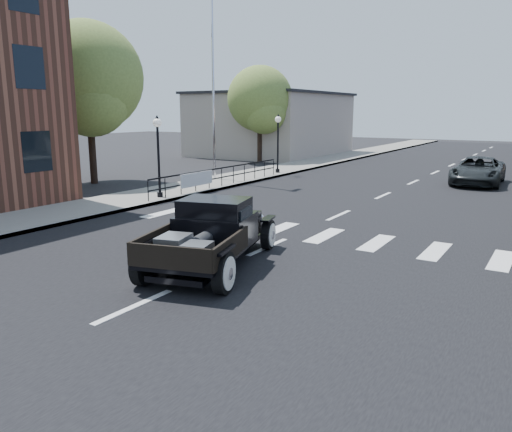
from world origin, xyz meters
The scene contains 14 objects.
ground centered at (0.00, 0.00, 0.00)m, with size 120.00×120.00×0.00m, color black.
road centered at (0.00, 15.00, 0.01)m, with size 14.00×80.00×0.02m, color black.
road_markings centered at (0.00, 10.00, 0.00)m, with size 12.00×60.00×0.06m, color silver, non-canonical shape.
sidewalk_left centered at (-8.50, 15.00, 0.07)m, with size 3.00×80.00×0.15m, color gray.
low_building_left centered at (-15.00, 28.00, 2.50)m, with size 10.00×12.00×5.00m, color #A5988A.
railing centered at (-7.30, 10.00, 0.65)m, with size 0.08×10.00×1.00m, color black, non-canonical shape.
banner centered at (-7.22, 8.00, 0.45)m, with size 0.04×2.20×0.60m, color silver, non-canonical shape.
lamp_post_b centered at (-7.60, 6.00, 1.83)m, with size 0.36×0.36×3.36m, color black, non-canonical shape.
lamp_post_c centered at (-7.60, 16.00, 1.83)m, with size 0.36×0.36×3.36m, color black, non-canonical shape.
flagpole centered at (-9.20, 12.00, 5.88)m, with size 0.12×0.12×11.47m, color silver.
big_tree_near centered at (-14.00, 8.00, 4.04)m, with size 5.50×5.50×8.08m, color olive, non-canonical shape.
big_tree_far centered at (-12.50, 22.00, 3.45)m, with size 4.69×4.69×6.89m, color olive, non-canonical shape.
hotrod_pickup centered at (-0.28, -0.14, 0.83)m, with size 2.24×4.79×1.66m, color black, non-canonical shape.
second_car centered at (2.95, 18.02, 0.69)m, with size 2.29×4.97×1.38m, color black.
Camera 1 is at (6.70, -9.36, 3.67)m, focal length 35.00 mm.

